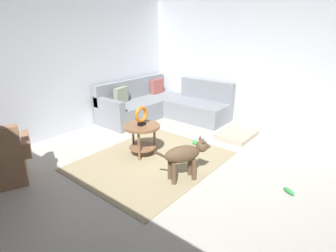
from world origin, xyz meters
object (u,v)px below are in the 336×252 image
object	(u,v)px
dog_toy_ball	(195,142)
dog_toy_rope	(174,162)
dog_toy_bone	(289,191)
sectional_couch	(162,106)
side_table	(142,132)
dog_bed_mat	(237,135)
torus_sculpture	(141,115)
dog	(185,155)
armchair	(0,162)

from	to	relation	value
dog_toy_ball	dog_toy_rope	bearing A→B (deg)	-170.30
dog_toy_ball	dog_toy_bone	xyz separation A→B (m)	(-0.51, -1.82, -0.02)
sectional_couch	side_table	world-z (taller)	sectional_couch
dog_bed_mat	torus_sculpture	bearing A→B (deg)	152.91
dog_bed_mat	sectional_couch	bearing A→B (deg)	89.84
dog_toy_ball	torus_sculpture	bearing A→B (deg)	152.98
dog_bed_mat	dog	distance (m)	1.96
armchair	side_table	bearing A→B (deg)	-3.03
sectional_couch	dog_bed_mat	xyz separation A→B (m)	(-0.01, -1.94, -0.24)
dog	dog_toy_bone	world-z (taller)	dog
side_table	dog_bed_mat	distance (m)	2.00
sectional_couch	armchair	bearing A→B (deg)	-177.64
torus_sculpture	dog	size ratio (longest dim) A/B	0.43
dog_bed_mat	dog	bearing A→B (deg)	-176.59
side_table	dog_bed_mat	world-z (taller)	side_table
sectional_couch	dog_toy_ball	world-z (taller)	sectional_couch
dog	dog_toy_rope	xyz separation A→B (m)	(0.26, 0.41, -0.35)
dog_bed_mat	dog_toy_rope	bearing A→B (deg)	170.07
sectional_couch	dog_toy_bone	world-z (taller)	sectional_couch
torus_sculpture	dog_toy_ball	distance (m)	1.22
dog_toy_rope	side_table	bearing A→B (deg)	98.20
dog_toy_rope	dog_bed_mat	bearing A→B (deg)	-9.93
armchair	dog_toy_rope	distance (m)	2.47
sectional_couch	dog_toy_rope	world-z (taller)	sectional_couch
dog_toy_ball	dog_toy_rope	size ratio (longest dim) A/B	0.52
sectional_couch	torus_sculpture	world-z (taller)	sectional_couch
dog	dog_toy_ball	distance (m)	1.26
sectional_couch	dog	distance (m)	2.83
side_table	sectional_couch	bearing A→B (deg)	30.73
dog	dog_toy_rope	size ratio (longest dim) A/B	4.21
sectional_couch	side_table	size ratio (longest dim) A/B	3.75
side_table	dog_toy_rope	bearing A→B (deg)	-81.80
side_table	dog_toy_rope	distance (m)	0.73
dog_bed_mat	armchair	bearing A→B (deg)	153.57
dog_toy_ball	dog_toy_rope	world-z (taller)	dog_toy_ball
armchair	dog_toy_bone	world-z (taller)	armchair
armchair	dog	world-z (taller)	armchair
armchair	dog_toy_ball	bearing A→B (deg)	-3.43
armchair	sectional_couch	bearing A→B (deg)	25.14
armchair	torus_sculpture	xyz separation A→B (m)	(1.85, -0.90, 0.39)
dog_toy_bone	dog_toy_rope	bearing A→B (deg)	100.46
dog_toy_ball	side_table	bearing A→B (deg)	152.98
side_table	dog_toy_bone	size ratio (longest dim) A/B	3.33
torus_sculpture	dog_toy_ball	bearing A→B (deg)	-27.02
side_table	torus_sculpture	size ratio (longest dim) A/B	1.84
dog_toy_bone	side_table	bearing A→B (deg)	99.86
dog_toy_ball	armchair	bearing A→B (deg)	153.79
dog	dog_toy_bone	bearing A→B (deg)	54.42
side_table	dog	distance (m)	1.03
armchair	dog	distance (m)	2.54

